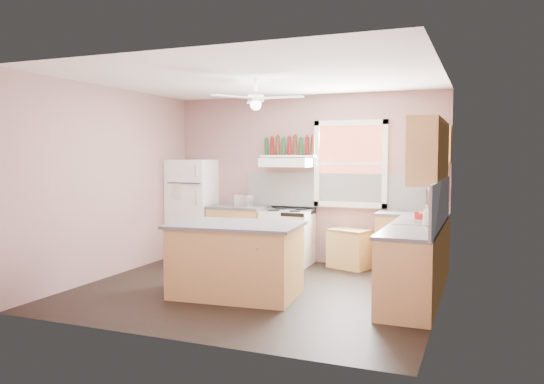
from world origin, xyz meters
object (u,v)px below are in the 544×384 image
at_px(cart, 349,249).
at_px(toaster, 244,201).
at_px(refrigerator, 192,208).
at_px(island, 236,261).
at_px(stove, 288,237).

bearing_deg(cart, toaster, -159.49).
xyz_separation_m(refrigerator, toaster, (0.94, 0.05, 0.16)).
relative_size(refrigerator, cart, 2.77).
relative_size(toaster, island, 0.19).
bearing_deg(toaster, refrigerator, -158.71).
relative_size(refrigerator, island, 1.11).
bearing_deg(stove, refrigerator, 179.60).
bearing_deg(island, refrigerator, 126.69).
height_order(refrigerator, cart, refrigerator).
relative_size(stove, cart, 1.44).
distance_m(refrigerator, toaster, 0.96).
xyz_separation_m(stove, island, (0.07, -2.03, 0.00)).
bearing_deg(cart, island, -94.47).
height_order(toaster, cart, toaster).
xyz_separation_m(cart, island, (-0.92, -2.09, 0.13)).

